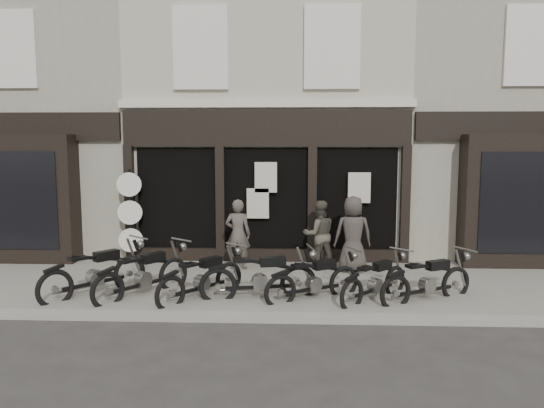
{
  "coord_description": "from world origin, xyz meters",
  "views": [
    {
      "loc": [
        0.7,
        -10.24,
        3.18
      ],
      "look_at": [
        0.2,
        1.6,
        1.73
      ],
      "focal_mm": 35.0,
      "sensor_mm": 36.0,
      "label": 1
    }
  ],
  "objects_px": {
    "motorcycle_1": "(143,278)",
    "man_centre": "(319,234)",
    "man_left": "(238,234)",
    "man_right": "(353,234)",
    "motorcycle_6": "(428,284)",
    "motorcycle_4": "(314,283)",
    "motorcycle_5": "(375,284)",
    "advert_sign_post": "(131,220)",
    "motorcycle_3": "(260,281)",
    "motorcycle_0": "(96,277)",
    "motorcycle_2": "(202,282)"
  },
  "relations": [
    {
      "from": "motorcycle_1",
      "to": "man_centre",
      "type": "xyz_separation_m",
      "value": [
        3.59,
        2.32,
        0.5
      ]
    },
    {
      "from": "man_left",
      "to": "man_right",
      "type": "bearing_deg",
      "value": -179.24
    },
    {
      "from": "motorcycle_1",
      "to": "motorcycle_6",
      "type": "height_order",
      "value": "motorcycle_1"
    },
    {
      "from": "motorcycle_4",
      "to": "man_centre",
      "type": "bearing_deg",
      "value": 55.58
    },
    {
      "from": "motorcycle_5",
      "to": "advert_sign_post",
      "type": "relative_size",
      "value": 0.66
    },
    {
      "from": "man_left",
      "to": "advert_sign_post",
      "type": "relative_size",
      "value": 0.68
    },
    {
      "from": "motorcycle_1",
      "to": "man_centre",
      "type": "relative_size",
      "value": 1.2
    },
    {
      "from": "motorcycle_4",
      "to": "motorcycle_6",
      "type": "relative_size",
      "value": 0.96
    },
    {
      "from": "motorcycle_3",
      "to": "man_centre",
      "type": "relative_size",
      "value": 1.41
    },
    {
      "from": "motorcycle_0",
      "to": "man_right",
      "type": "height_order",
      "value": "man_right"
    },
    {
      "from": "motorcycle_2",
      "to": "motorcycle_1",
      "type": "bearing_deg",
      "value": 123.9
    },
    {
      "from": "man_right",
      "to": "motorcycle_4",
      "type": "bearing_deg",
      "value": 61.83
    },
    {
      "from": "motorcycle_0",
      "to": "man_centre",
      "type": "height_order",
      "value": "man_centre"
    },
    {
      "from": "man_left",
      "to": "advert_sign_post",
      "type": "distance_m",
      "value": 2.77
    },
    {
      "from": "motorcycle_1",
      "to": "motorcycle_3",
      "type": "relative_size",
      "value": 0.85
    },
    {
      "from": "motorcycle_4",
      "to": "motorcycle_5",
      "type": "distance_m",
      "value": 1.18
    },
    {
      "from": "motorcycle_6",
      "to": "motorcycle_3",
      "type": "bearing_deg",
      "value": 151.75
    },
    {
      "from": "motorcycle_5",
      "to": "advert_sign_post",
      "type": "height_order",
      "value": "advert_sign_post"
    },
    {
      "from": "motorcycle_2",
      "to": "advert_sign_post",
      "type": "bearing_deg",
      "value": 78.67
    },
    {
      "from": "man_right",
      "to": "advert_sign_post",
      "type": "xyz_separation_m",
      "value": [
        -5.41,
        0.66,
        0.19
      ]
    },
    {
      "from": "motorcycle_1",
      "to": "motorcycle_4",
      "type": "bearing_deg",
      "value": -53.97
    },
    {
      "from": "motorcycle_0",
      "to": "man_right",
      "type": "relative_size",
      "value": 1.12
    },
    {
      "from": "motorcycle_2",
      "to": "man_centre",
      "type": "xyz_separation_m",
      "value": [
        2.39,
        2.44,
        0.52
      ]
    },
    {
      "from": "advert_sign_post",
      "to": "man_centre",
      "type": "bearing_deg",
      "value": -18.18
    },
    {
      "from": "motorcycle_3",
      "to": "motorcycle_5",
      "type": "relative_size",
      "value": 1.42
    },
    {
      "from": "motorcycle_0",
      "to": "man_centre",
      "type": "bearing_deg",
      "value": -23.59
    },
    {
      "from": "motorcycle_5",
      "to": "man_centre",
      "type": "bearing_deg",
      "value": 66.7
    },
    {
      "from": "motorcycle_5",
      "to": "man_centre",
      "type": "xyz_separation_m",
      "value": [
        -0.98,
        2.4,
        0.54
      ]
    },
    {
      "from": "motorcycle_2",
      "to": "man_right",
      "type": "relative_size",
      "value": 1.02
    },
    {
      "from": "man_centre",
      "to": "motorcycle_0",
      "type": "bearing_deg",
      "value": 14.32
    },
    {
      "from": "motorcycle_2",
      "to": "motorcycle_6",
      "type": "distance_m",
      "value": 4.36
    },
    {
      "from": "motorcycle_0",
      "to": "motorcycle_4",
      "type": "relative_size",
      "value": 1.03
    },
    {
      "from": "man_right",
      "to": "man_left",
      "type": "bearing_deg",
      "value": -7.18
    },
    {
      "from": "motorcycle_5",
      "to": "man_right",
      "type": "xyz_separation_m",
      "value": [
        -0.21,
        2.08,
        0.62
      ]
    },
    {
      "from": "man_left",
      "to": "man_right",
      "type": "distance_m",
      "value": 2.7
    },
    {
      "from": "motorcycle_1",
      "to": "advert_sign_post",
      "type": "bearing_deg",
      "value": 59.52
    },
    {
      "from": "motorcycle_3",
      "to": "motorcycle_5",
      "type": "distance_m",
      "value": 2.23
    },
    {
      "from": "motorcycle_5",
      "to": "motorcycle_1",
      "type": "bearing_deg",
      "value": 133.58
    },
    {
      "from": "motorcycle_3",
      "to": "motorcycle_5",
      "type": "bearing_deg",
      "value": -9.92
    },
    {
      "from": "motorcycle_4",
      "to": "man_centre",
      "type": "height_order",
      "value": "man_centre"
    },
    {
      "from": "motorcycle_1",
      "to": "motorcycle_5",
      "type": "bearing_deg",
      "value": -53.18
    },
    {
      "from": "motorcycle_1",
      "to": "motorcycle_5",
      "type": "distance_m",
      "value": 4.57
    },
    {
      "from": "motorcycle_2",
      "to": "man_centre",
      "type": "height_order",
      "value": "man_centre"
    },
    {
      "from": "motorcycle_2",
      "to": "motorcycle_4",
      "type": "distance_m",
      "value": 2.19
    },
    {
      "from": "motorcycle_1",
      "to": "man_centre",
      "type": "distance_m",
      "value": 4.3
    },
    {
      "from": "motorcycle_1",
      "to": "man_left",
      "type": "distance_m",
      "value": 2.78
    },
    {
      "from": "motorcycle_0",
      "to": "motorcycle_1",
      "type": "xyz_separation_m",
      "value": [
        0.98,
        -0.04,
        -0.02
      ]
    },
    {
      "from": "motorcycle_2",
      "to": "motorcycle_5",
      "type": "relative_size",
      "value": 1.12
    },
    {
      "from": "motorcycle_2",
      "to": "motorcycle_3",
      "type": "xyz_separation_m",
      "value": [
        1.14,
        0.01,
        0.03
      ]
    },
    {
      "from": "motorcycle_3",
      "to": "motorcycle_4",
      "type": "distance_m",
      "value": 1.05
    }
  ]
}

